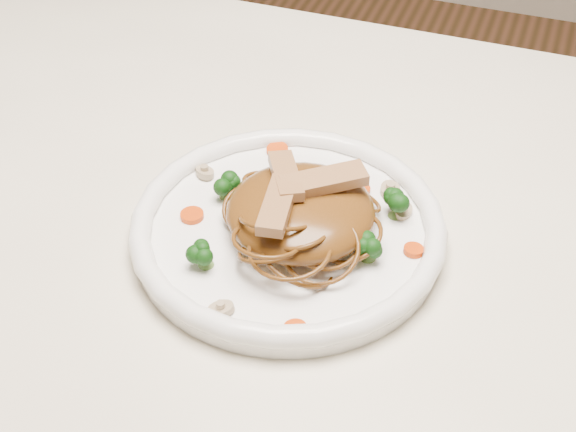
% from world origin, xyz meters
% --- Properties ---
extents(table, '(1.20, 0.80, 0.75)m').
position_xyz_m(table, '(0.00, 0.00, 0.65)').
color(table, white).
rests_on(table, ground).
extents(plate, '(0.29, 0.29, 0.02)m').
position_xyz_m(plate, '(-0.02, -0.02, 0.76)').
color(plate, white).
rests_on(plate, table).
extents(noodle_mound, '(0.17, 0.17, 0.04)m').
position_xyz_m(noodle_mound, '(-0.01, -0.02, 0.79)').
color(noodle_mound, brown).
rests_on(noodle_mound, plate).
extents(chicken_a, '(0.07, 0.06, 0.01)m').
position_xyz_m(chicken_a, '(0.00, -0.01, 0.81)').
color(chicken_a, '#B37F54').
rests_on(chicken_a, noodle_mound).
extents(chicken_b, '(0.05, 0.07, 0.01)m').
position_xyz_m(chicken_b, '(-0.03, -0.01, 0.81)').
color(chicken_b, '#B37F54').
rests_on(chicken_b, noodle_mound).
extents(chicken_c, '(0.03, 0.07, 0.01)m').
position_xyz_m(chicken_c, '(-0.02, -0.05, 0.81)').
color(chicken_c, '#B37F54').
rests_on(chicken_c, noodle_mound).
extents(broccoli_0, '(0.03, 0.03, 0.03)m').
position_xyz_m(broccoli_0, '(0.06, 0.03, 0.78)').
color(broccoli_0, '#103F0D').
rests_on(broccoli_0, plate).
extents(broccoli_1, '(0.03, 0.03, 0.03)m').
position_xyz_m(broccoli_1, '(-0.09, -0.00, 0.78)').
color(broccoli_1, '#103F0D').
rests_on(broccoli_1, plate).
extents(broccoli_2, '(0.03, 0.03, 0.03)m').
position_xyz_m(broccoli_2, '(-0.07, -0.09, 0.78)').
color(broccoli_2, '#103F0D').
rests_on(broccoli_2, plate).
extents(broccoli_3, '(0.03, 0.03, 0.03)m').
position_xyz_m(broccoli_3, '(0.05, -0.04, 0.78)').
color(broccoli_3, '#103F0D').
rests_on(broccoli_3, plate).
extents(carrot_0, '(0.02, 0.02, 0.00)m').
position_xyz_m(carrot_0, '(0.02, 0.05, 0.77)').
color(carrot_0, '#E94408').
rests_on(carrot_0, plate).
extents(carrot_1, '(0.03, 0.03, 0.00)m').
position_xyz_m(carrot_1, '(-0.11, -0.04, 0.77)').
color(carrot_1, '#E94408').
rests_on(carrot_1, plate).
extents(carrot_2, '(0.02, 0.02, 0.00)m').
position_xyz_m(carrot_2, '(0.09, -0.02, 0.77)').
color(carrot_2, '#E94408').
rests_on(carrot_2, plate).
extents(carrot_3, '(0.03, 0.03, 0.00)m').
position_xyz_m(carrot_3, '(-0.07, 0.08, 0.77)').
color(carrot_3, '#E94408').
rests_on(carrot_3, plate).
extents(carrot_4, '(0.02, 0.02, 0.00)m').
position_xyz_m(carrot_4, '(0.02, -0.13, 0.77)').
color(carrot_4, '#E94408').
rests_on(carrot_4, plate).
extents(mushroom_0, '(0.03, 0.03, 0.01)m').
position_xyz_m(mushroom_0, '(-0.04, -0.14, 0.77)').
color(mushroom_0, beige).
rests_on(mushroom_0, plate).
extents(mushroom_1, '(0.02, 0.02, 0.01)m').
position_xyz_m(mushroom_1, '(0.07, 0.03, 0.77)').
color(mushroom_1, beige).
rests_on(mushroom_1, plate).
extents(mushroom_2, '(0.03, 0.03, 0.01)m').
position_xyz_m(mushroom_2, '(-0.13, 0.02, 0.77)').
color(mushroom_2, beige).
rests_on(mushroom_2, plate).
extents(mushroom_3, '(0.03, 0.03, 0.01)m').
position_xyz_m(mushroom_3, '(0.05, 0.06, 0.77)').
color(mushroom_3, beige).
rests_on(mushroom_3, plate).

